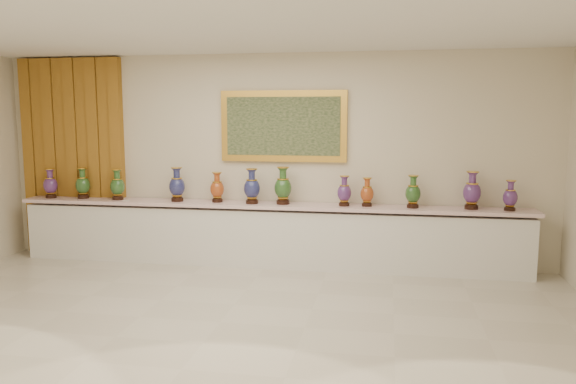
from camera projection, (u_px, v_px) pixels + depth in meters
name	position (u px, v px, depth m)	size (l,w,h in m)	color
ground	(220.00, 322.00, 5.82)	(8.00, 8.00, 0.00)	beige
room	(105.00, 153.00, 8.43)	(8.00, 8.00, 8.00)	beige
counter	(266.00, 235.00, 7.98)	(7.28, 0.48, 0.90)	white
vase_0	(50.00, 185.00, 8.41)	(0.25, 0.25, 0.44)	black
vase_1	(83.00, 185.00, 8.37)	(0.21, 0.21, 0.46)	black
vase_2	(117.00, 186.00, 8.23)	(0.25, 0.25, 0.45)	black
vase_3	(177.00, 186.00, 8.08)	(0.24, 0.24, 0.49)	black
vase_4	(217.00, 189.00, 8.01)	(0.22, 0.22, 0.43)	black
vase_5	(252.00, 188.00, 7.87)	(0.26, 0.26, 0.49)	black
vase_6	(283.00, 187.00, 7.82)	(0.28, 0.28, 0.52)	black
vase_7	(344.00, 192.00, 7.67)	(0.20, 0.20, 0.42)	black
vase_8	(367.00, 193.00, 7.65)	(0.23, 0.23, 0.39)	black
vase_9	(413.00, 193.00, 7.51)	(0.26, 0.26, 0.44)	black
vase_10	(472.00, 192.00, 7.41)	(0.28, 0.28, 0.50)	black
vase_11	(510.00, 197.00, 7.28)	(0.23, 0.23, 0.40)	black
label_card	(126.00, 201.00, 8.14)	(0.10, 0.06, 0.00)	white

